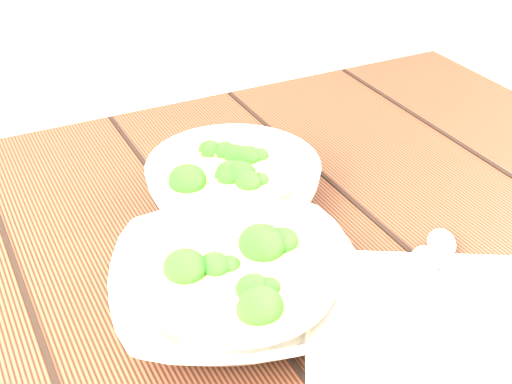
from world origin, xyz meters
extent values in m
cube|color=#3B1E11|center=(0.00, 0.00, 0.73)|extent=(1.20, 0.80, 0.04)
cube|color=#3B1E11|center=(0.54, 0.34, 0.35)|extent=(0.07, 0.07, 0.71)
imported|color=silver|center=(-0.04, -0.09, 0.78)|extent=(0.31, 0.31, 0.06)
cylinder|color=olive|center=(-0.04, -0.09, 0.80)|extent=(0.19, 0.19, 0.00)
ellipsoid|color=#1F7419|center=(-0.01, -0.09, 0.81)|extent=(0.04, 0.04, 0.03)
ellipsoid|color=#1F7419|center=(-0.04, -0.05, 0.81)|extent=(0.04, 0.04, 0.03)
ellipsoid|color=#1F7419|center=(-0.09, -0.08, 0.81)|extent=(0.04, 0.04, 0.03)
ellipsoid|color=#1F7419|center=(-0.06, -0.12, 0.81)|extent=(0.04, 0.04, 0.03)
ellipsoid|color=#1F7419|center=(-0.01, -0.13, 0.81)|extent=(0.04, 0.04, 0.03)
imported|color=silver|center=(0.04, 0.08, 0.78)|extent=(0.21, 0.21, 0.06)
cylinder|color=olive|center=(0.04, 0.08, 0.80)|extent=(0.17, 0.17, 0.00)
ellipsoid|color=#1F7419|center=(0.06, 0.09, 0.81)|extent=(0.04, 0.03, 0.03)
ellipsoid|color=#1F7419|center=(0.06, 0.11, 0.81)|extent=(0.04, 0.03, 0.03)
ellipsoid|color=#1F7419|center=(0.03, 0.13, 0.81)|extent=(0.04, 0.03, 0.03)
ellipsoid|color=#1F7419|center=(0.02, 0.10, 0.81)|extent=(0.04, 0.03, 0.03)
ellipsoid|color=#1F7419|center=(0.00, 0.08, 0.81)|extent=(0.04, 0.03, 0.03)
ellipsoid|color=#1F7419|center=(0.00, 0.05, 0.81)|extent=(0.04, 0.03, 0.03)
ellipsoid|color=#1F7419|center=(0.03, 0.05, 0.81)|extent=(0.04, 0.03, 0.03)
ellipsoid|color=#1F7419|center=(0.06, 0.04, 0.81)|extent=(0.04, 0.03, 0.03)
ellipsoid|color=#1F7419|center=(0.09, 0.06, 0.81)|extent=(0.04, 0.03, 0.03)
torus|color=black|center=(0.01, 0.03, 0.76)|extent=(0.13, 0.13, 0.02)
cube|color=beige|center=(0.12, -0.19, 0.76)|extent=(0.31, 0.29, 0.01)
cylinder|color=#A4A291|center=(0.11, -0.19, 0.77)|extent=(0.10, 0.12, 0.01)
ellipsoid|color=#A4A291|center=(0.17, -0.12, 0.77)|extent=(0.06, 0.06, 0.01)
cylinder|color=#A4A291|center=(0.15, -0.18, 0.77)|extent=(0.10, 0.13, 0.01)
ellipsoid|color=#A4A291|center=(0.21, -0.11, 0.77)|extent=(0.06, 0.07, 0.01)
camera|label=1|loc=(-0.26, -0.58, 1.23)|focal=50.00mm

